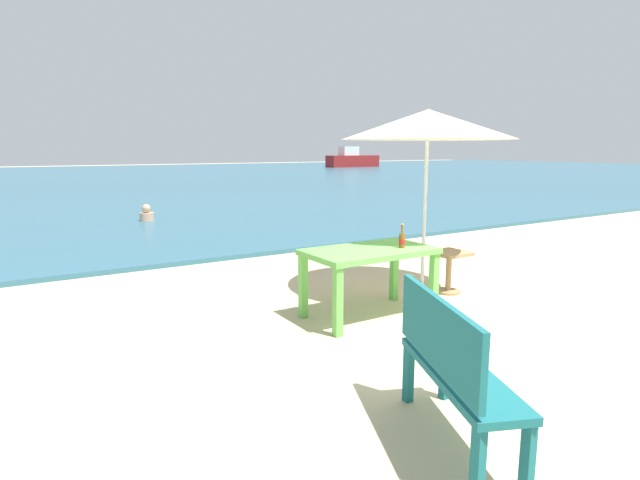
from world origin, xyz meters
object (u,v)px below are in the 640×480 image
side_table_wood (449,266)px  beer_bottle_amber (402,239)px  patio_umbrella (428,125)px  boat_barge (352,160)px  picnic_table_green (369,259)px  bench_teal_center (450,361)px  swimmer_person (147,214)px

side_table_wood → beer_bottle_amber: bearing=-162.6°
beer_bottle_amber → patio_umbrella: bearing=32.1°
side_table_wood → boat_barge: size_ratio=0.10×
picnic_table_green → boat_barge: size_ratio=0.26×
picnic_table_green → patio_umbrella: patio_umbrella is taller
side_table_wood → bench_teal_center: 3.52m
picnic_table_green → patio_umbrella: (1.13, 0.36, 1.47)m
bench_teal_center → boat_barge: 47.35m
side_table_wood → patio_umbrella: bearing=154.3°
bench_teal_center → boat_barge: boat_barge is taller
beer_bottle_amber → swimmer_person: beer_bottle_amber is taller
beer_bottle_amber → side_table_wood: bearing=17.4°
beer_bottle_amber → bench_teal_center: size_ratio=0.21×
picnic_table_green → beer_bottle_amber: size_ratio=5.28×
beer_bottle_amber → bench_teal_center: (-1.42, -2.11, -0.31)m
beer_bottle_amber → side_table_wood: beer_bottle_amber is taller
side_table_wood → bench_teal_center: size_ratio=0.43×
side_table_wood → boat_barge: bearing=56.3°
picnic_table_green → patio_umbrella: size_ratio=0.61×
beer_bottle_amber → patio_umbrella: size_ratio=0.12×
picnic_table_green → boat_barge: boat_barge is taller
beer_bottle_amber → boat_barge: bearing=55.4°
swimmer_person → beer_bottle_amber: bearing=-85.2°
bench_teal_center → side_table_wood: bearing=44.2°
boat_barge → picnic_table_green: bearing=-125.1°
bench_teal_center → boat_barge: bearing=55.4°
patio_umbrella → side_table_wood: bearing=-25.7°
beer_bottle_amber → side_table_wood: 1.26m
picnic_table_green → bench_teal_center: size_ratio=1.12×
picnic_table_green → side_table_wood: bearing=8.2°
picnic_table_green → swimmer_person: (-0.39, 8.51, -0.41)m
patio_umbrella → side_table_wood: size_ratio=4.26×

